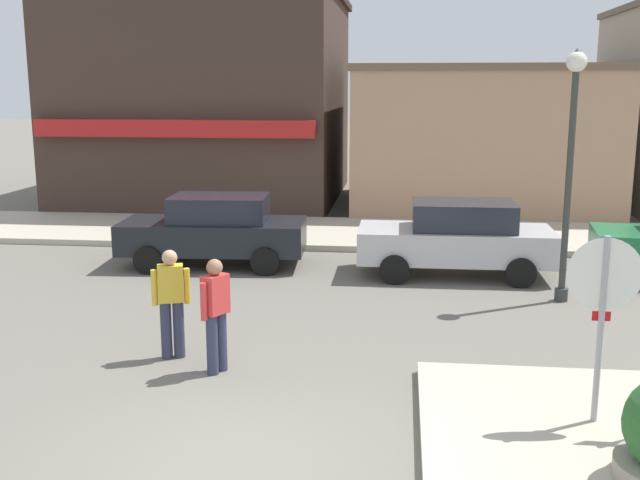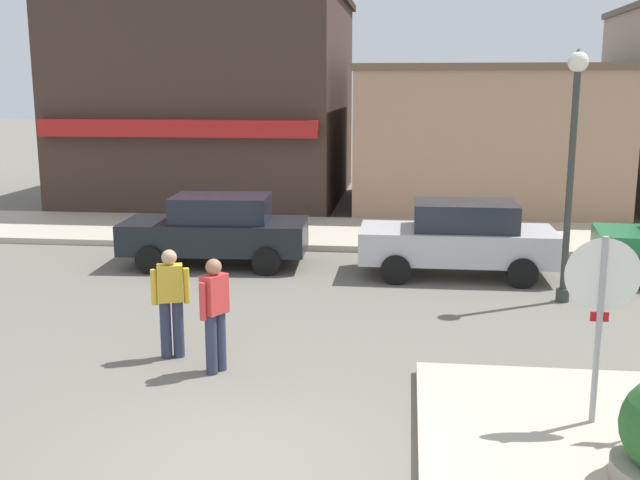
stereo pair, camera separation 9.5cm
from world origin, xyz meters
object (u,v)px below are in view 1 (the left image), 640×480
stop_sign (602,305)px  pedestrian_crossing_far (216,312)px  parked_car_nearest (215,229)px  parked_car_second (457,237)px  lamp_post (571,140)px  pedestrian_crossing_near (171,300)px

stop_sign → pedestrian_crossing_far: 4.95m
parked_car_nearest → parked_car_second: (5.23, -0.33, 0.00)m
parked_car_second → lamp_post: bearing=-43.5°
pedestrian_crossing_far → lamp_post: bearing=37.3°
lamp_post → pedestrian_crossing_near: (-6.24, -3.66, -2.09)m
lamp_post → pedestrian_crossing_far: lamp_post is taller
parked_car_nearest → parked_car_second: size_ratio=1.02×
stop_sign → pedestrian_crossing_near: size_ratio=1.43×
pedestrian_crossing_near → pedestrian_crossing_far: (0.78, -0.49, 0.00)m
stop_sign → pedestrian_crossing_far: size_ratio=1.43×
stop_sign → pedestrian_crossing_far: stop_sign is taller
lamp_post → parked_car_nearest: lamp_post is taller
parked_car_nearest → pedestrian_crossing_near: size_ratio=2.54×
parked_car_nearest → pedestrian_crossing_far: 6.40m
stop_sign → parked_car_second: bearing=98.5°
lamp_post → parked_car_second: size_ratio=1.13×
lamp_post → parked_car_second: 3.29m
lamp_post → parked_car_nearest: 7.64m
pedestrian_crossing_near → parked_car_second: bearing=50.6°
parked_car_nearest → stop_sign: bearing=-50.1°
lamp_post → parked_car_second: lamp_post is taller
parked_car_second → parked_car_nearest: bearing=176.4°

